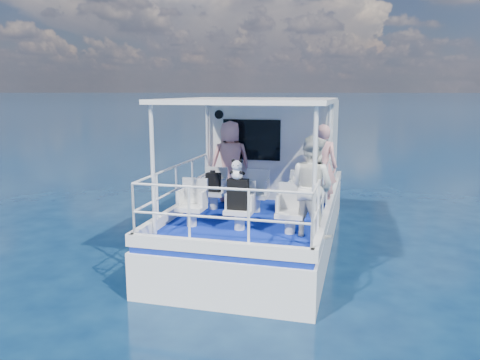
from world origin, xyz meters
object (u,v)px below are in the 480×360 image
(backpack_center, at_px, (238,194))
(passenger_stbd_aft, at_px, (311,187))
(passenger_port_fwd, at_px, (230,161))
(panda, at_px, (237,169))

(backpack_center, bearing_deg, passenger_stbd_aft, 0.20)
(passenger_port_fwd, xyz_separation_m, backpack_center, (0.76, -2.18, -0.24))
(passenger_port_fwd, bearing_deg, backpack_center, 85.37)
(passenger_port_fwd, relative_size, passenger_stbd_aft, 1.05)
(passenger_port_fwd, xyz_separation_m, passenger_stbd_aft, (2.03, -2.18, -0.04))
(passenger_stbd_aft, distance_m, backpack_center, 1.28)
(passenger_stbd_aft, bearing_deg, backpack_center, 30.90)
(passenger_stbd_aft, bearing_deg, passenger_port_fwd, -16.39)
(passenger_port_fwd, distance_m, panda, 2.34)
(passenger_port_fwd, distance_m, passenger_stbd_aft, 2.98)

